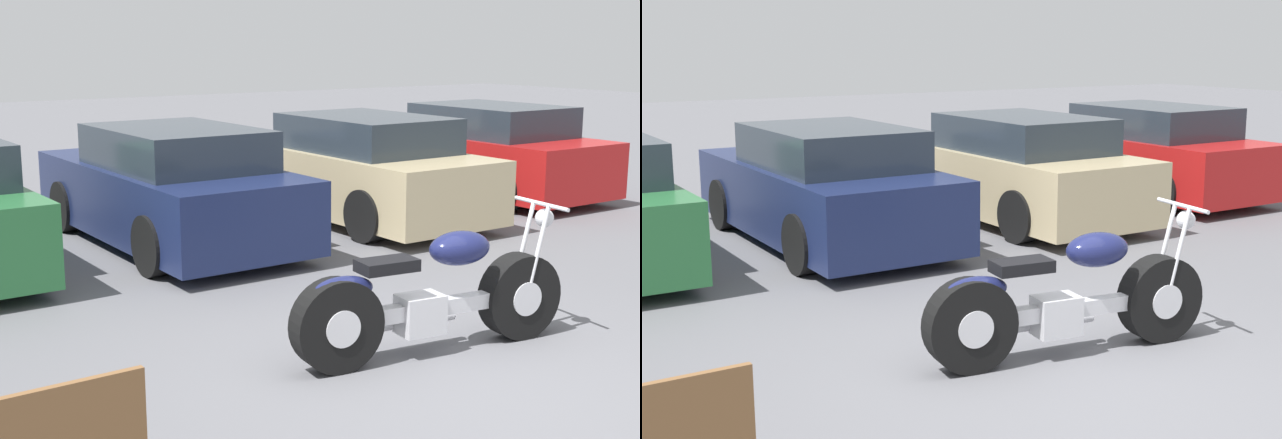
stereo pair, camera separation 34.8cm
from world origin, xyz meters
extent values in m
plane|color=slate|center=(0.00, 0.00, 0.00)|extent=(60.00, 60.00, 0.00)
cylinder|color=black|center=(1.05, 0.48, 0.34)|extent=(0.71, 0.29, 0.69)
cylinder|color=silver|center=(1.05, 0.48, 0.34)|extent=(0.30, 0.26, 0.28)
cylinder|color=black|center=(-0.59, 0.71, 0.34)|extent=(0.71, 0.29, 0.69)
cylinder|color=silver|center=(-0.59, 0.71, 0.34)|extent=(0.30, 0.26, 0.28)
cube|color=silver|center=(0.23, 0.59, 0.36)|extent=(1.27, 0.28, 0.12)
cube|color=silver|center=(0.12, 0.61, 0.33)|extent=(0.37, 0.28, 0.30)
ellipsoid|color=#191E4C|center=(0.46, 0.56, 0.80)|extent=(0.56, 0.38, 0.26)
cube|color=black|center=(-0.18, 0.65, 0.74)|extent=(0.47, 0.30, 0.09)
ellipsoid|color=#191E4C|center=(-0.54, 0.70, 0.60)|extent=(0.50, 0.26, 0.20)
cylinder|color=silver|center=(1.13, 0.38, 0.71)|extent=(0.22, 0.06, 0.75)
cylinder|color=silver|center=(1.16, 0.56, 0.71)|extent=(0.22, 0.06, 0.75)
cylinder|color=silver|center=(1.23, 0.46, 1.08)|extent=(0.12, 0.62, 0.03)
sphere|color=silver|center=(1.27, 0.45, 0.96)|extent=(0.15, 0.15, 0.15)
cylinder|color=silver|center=(-0.09, 0.78, 0.22)|extent=(1.26, 0.25, 0.08)
cylinder|color=black|center=(-1.71, 4.23, 0.32)|extent=(0.20, 0.63, 0.63)
cube|color=#19234C|center=(0.20, 5.19, 0.54)|extent=(1.71, 4.18, 0.79)
cube|color=#28333D|center=(0.20, 4.94, 1.16)|extent=(1.50, 2.17, 0.45)
cylinder|color=black|center=(-0.60, 6.48, 0.32)|extent=(0.20, 0.63, 0.63)
cylinder|color=black|center=(0.99, 6.48, 0.32)|extent=(0.20, 0.63, 0.63)
cylinder|color=black|center=(-0.60, 3.89, 0.32)|extent=(0.20, 0.63, 0.63)
cylinder|color=black|center=(0.99, 3.89, 0.32)|extent=(0.20, 0.63, 0.63)
cube|color=#C6B284|center=(2.90, 5.17, 0.54)|extent=(1.71, 4.18, 0.79)
cube|color=#28333D|center=(2.90, 4.92, 1.16)|extent=(1.50, 2.17, 0.45)
cylinder|color=black|center=(2.11, 6.47, 0.32)|extent=(0.20, 0.63, 0.63)
cylinder|color=black|center=(3.70, 6.47, 0.32)|extent=(0.20, 0.63, 0.63)
cylinder|color=black|center=(2.11, 3.88, 0.32)|extent=(0.20, 0.63, 0.63)
cylinder|color=black|center=(3.70, 3.88, 0.32)|extent=(0.20, 0.63, 0.63)
cube|color=red|center=(5.61, 5.59, 0.54)|extent=(1.71, 4.18, 0.79)
cube|color=#28333D|center=(5.61, 5.33, 1.16)|extent=(1.50, 2.17, 0.45)
cylinder|color=black|center=(4.81, 6.88, 0.32)|extent=(0.20, 0.63, 0.63)
cylinder|color=black|center=(6.40, 6.88, 0.32)|extent=(0.20, 0.63, 0.63)
cylinder|color=black|center=(4.81, 4.29, 0.32)|extent=(0.20, 0.63, 0.63)
cylinder|color=black|center=(6.40, 4.29, 0.32)|extent=(0.20, 0.63, 0.63)
camera|label=1|loc=(-4.16, -4.27, 2.37)|focal=50.00mm
camera|label=2|loc=(-3.87, -4.46, 2.37)|focal=50.00mm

